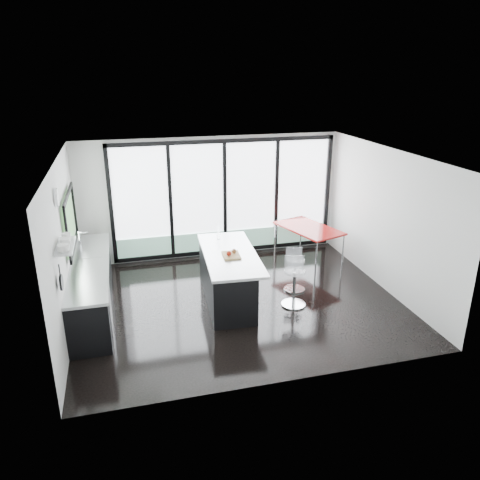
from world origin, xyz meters
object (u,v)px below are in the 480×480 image
object	(u,v)px
island	(226,276)
red_table	(308,245)
bar_stool_far	(295,275)
bar_stool_near	(294,288)

from	to	relation	value
island	red_table	xyz separation A→B (m)	(2.22, 1.33, -0.07)
island	bar_stool_far	size ratio (longest dim) A/B	3.59
island	bar_stool_near	world-z (taller)	island
bar_stool_far	red_table	xyz separation A→B (m)	(0.81, 1.31, 0.08)
bar_stool_near	bar_stool_far	bearing A→B (deg)	81.79
bar_stool_near	island	bearing A→B (deg)	167.91
island	red_table	world-z (taller)	island
island	bar_stool_near	bearing A→B (deg)	-26.35
bar_stool_far	bar_stool_near	bearing A→B (deg)	-105.57
island	bar_stool_near	size ratio (longest dim) A/B	3.29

